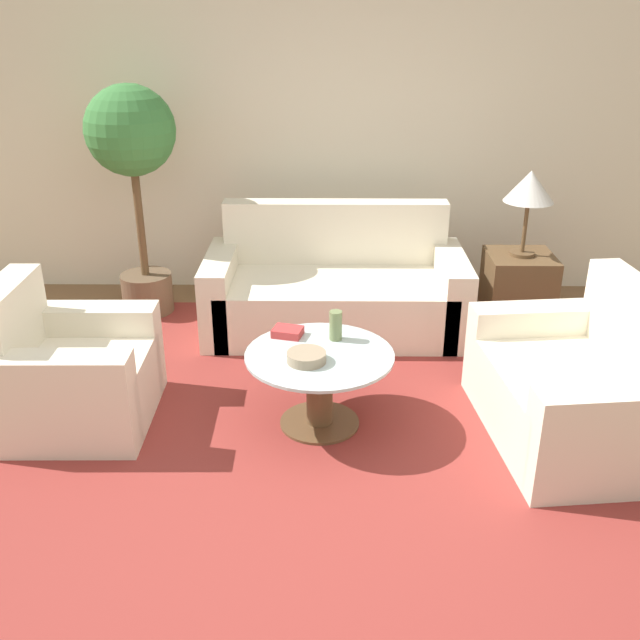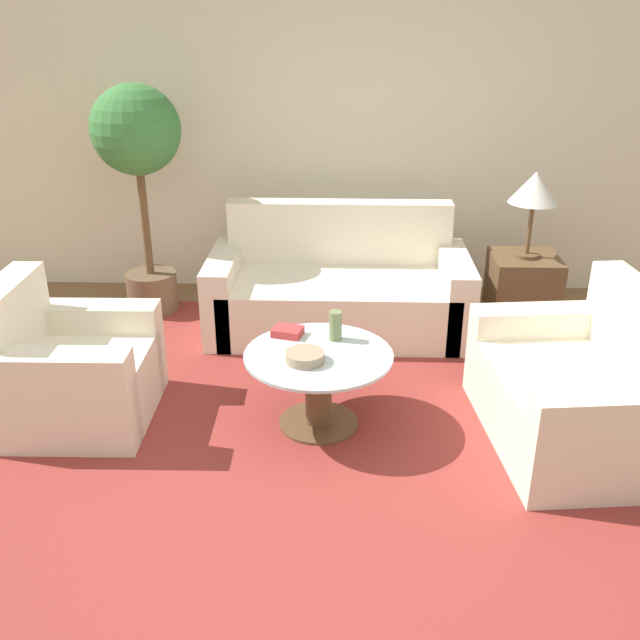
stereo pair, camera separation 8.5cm
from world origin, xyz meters
name	(u,v)px [view 1 (the left image)]	position (x,y,z in m)	size (l,w,h in m)	color
ground_plane	(329,499)	(0.00, 0.00, 0.00)	(14.00, 14.00, 0.00)	brown
wall_back	(329,131)	(0.00, 2.93, 1.30)	(10.00, 0.06, 2.60)	beige
rug	(320,423)	(-0.05, 0.68, 0.00)	(3.79, 3.62, 0.01)	maroon
sofa_main	(335,290)	(0.05, 2.08, 0.28)	(1.88, 0.90, 0.88)	beige
armchair	(66,376)	(-1.51, 0.73, 0.28)	(0.84, 0.87, 0.85)	beige
loveseat	(584,391)	(1.41, 0.59, 0.28)	(0.97, 1.30, 0.87)	beige
coffee_table	(320,379)	(-0.05, 0.68, 0.29)	(0.83, 0.83, 0.46)	brown
side_table	(517,291)	(1.40, 2.08, 0.28)	(0.48, 0.48, 0.56)	brown
table_lamp	(530,189)	(1.40, 2.08, 1.05)	(0.35, 0.35, 0.61)	brown
potted_plant	(133,157)	(-1.42, 2.32, 1.21)	(0.65, 0.65, 1.73)	brown
vase	(336,325)	(0.04, 0.87, 0.54)	(0.07, 0.07, 0.17)	#6B7A4C
bowl	(306,357)	(-0.12, 0.58, 0.49)	(0.21, 0.21, 0.06)	gray
book_stack	(288,332)	(-0.24, 0.91, 0.48)	(0.19, 0.17, 0.05)	#BC3333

